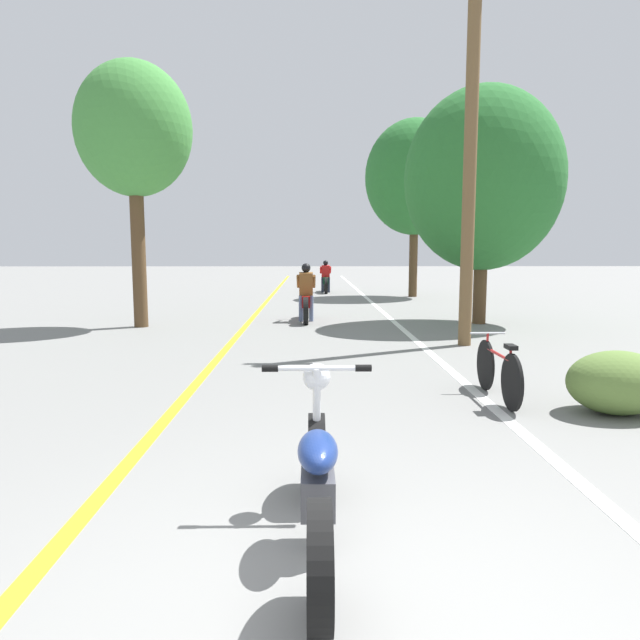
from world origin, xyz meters
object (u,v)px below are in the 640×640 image
roadside_tree_right_near (484,179)px  motorcycle_rider_lead (306,300)px  utility_pole (470,149)px  roadside_tree_left (134,131)px  bicycle_parked (498,371)px  motorcycle_rider_far (326,280)px  motorcycle_foreground (318,480)px  roadside_tree_right_far (415,178)px

roadside_tree_right_near → motorcycle_rider_lead: size_ratio=2.78×
utility_pole → roadside_tree_left: (-6.90, 2.70, 0.83)m
bicycle_parked → roadside_tree_left: bearing=133.2°
utility_pole → bicycle_parked: size_ratio=4.34×
roadside_tree_left → motorcycle_rider_far: 12.36m
roadside_tree_left → motorcycle_foreground: size_ratio=2.91×
utility_pole → roadside_tree_left: bearing=158.7°
roadside_tree_right_far → bicycle_parked: 15.83m
utility_pole → roadside_tree_left: utility_pole is taller
bicycle_parked → utility_pole: bearing=80.5°
roadside_tree_right_near → roadside_tree_left: bearing=-176.7°
utility_pole → bicycle_parked: (-0.66, -3.95, -3.27)m
roadside_tree_right_far → motorcycle_rider_far: (-3.30, 2.23, -3.98)m
roadside_tree_left → motorcycle_foreground: 11.52m
utility_pole → bicycle_parked: 5.17m
motorcycle_rider_far → roadside_tree_right_far: bearing=-34.1°
roadside_tree_right_near → roadside_tree_left: 8.18m
roadside_tree_right_far → bicycle_parked: size_ratio=4.10×
roadside_tree_left → motorcycle_rider_lead: roadside_tree_left is taller
roadside_tree_right_far → roadside_tree_left: size_ratio=1.11×
roadside_tree_right_near → motorcycle_rider_far: (-3.50, 10.30, -2.95)m
roadside_tree_right_near → bicycle_parked: roadside_tree_right_near is taller
motorcycle_foreground → motorcycle_rider_far: 20.80m
roadside_tree_right_near → roadside_tree_right_far: roadside_tree_right_far is taller
roadside_tree_right_far → bicycle_parked: roadside_tree_right_far is taller
bicycle_parked → roadside_tree_right_far: bearing=83.7°
motorcycle_foreground → motorcycle_rider_lead: bearing=90.8°
roadside_tree_right_near → motorcycle_rider_far: 11.27m
motorcycle_rider_lead → motorcycle_rider_far: bearing=85.6°
roadside_tree_right_near → motorcycle_foreground: bearing=-111.2°
motorcycle_rider_lead → motorcycle_rider_far: motorcycle_rider_lead is taller
roadside_tree_right_near → motorcycle_rider_far: roadside_tree_right_near is taller
roadside_tree_left → motorcycle_rider_far: size_ratio=2.82×
bicycle_parked → motorcycle_rider_far: bearing=95.3°
motorcycle_rider_far → bicycle_parked: motorcycle_rider_far is taller
roadside_tree_right_far → motorcycle_foreground: bearing=-101.8°
roadside_tree_right_near → roadside_tree_right_far: size_ratio=0.85×
roadside_tree_right_near → roadside_tree_right_far: (-0.19, 8.07, 1.03)m
motorcycle_foreground → motorcycle_rider_far: motorcycle_rider_far is taller
motorcycle_rider_lead → motorcycle_rider_far: 9.79m
utility_pole → bicycle_parked: utility_pole is taller
roadside_tree_right_far → motorcycle_foreground: 19.39m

